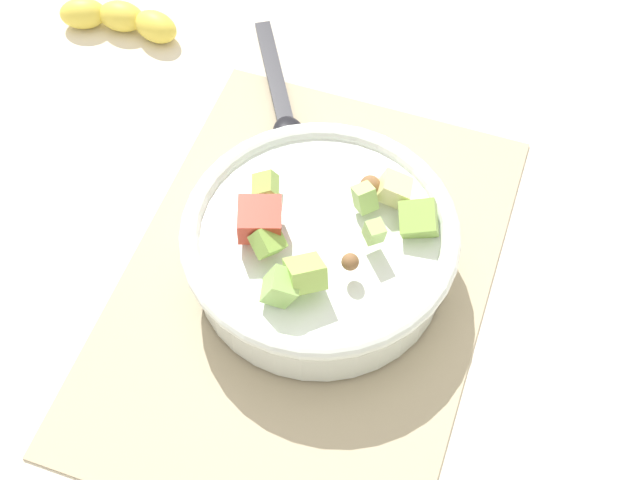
{
  "coord_description": "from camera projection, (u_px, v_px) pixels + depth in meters",
  "views": [
    {
      "loc": [
        0.41,
        0.16,
        0.75
      ],
      "look_at": [
        -0.02,
        0.01,
        0.06
      ],
      "focal_mm": 49.78,
      "sensor_mm": 36.0,
      "label": 1
    }
  ],
  "objects": [
    {
      "name": "ground_plane",
      "position": [
        304.0,
        285.0,
        0.87
      ],
      "size": [
        2.4,
        2.4,
        0.0
      ],
      "primitive_type": "plane",
      "color": "silver"
    },
    {
      "name": "placemat",
      "position": [
        304.0,
        284.0,
        0.87
      ],
      "size": [
        0.49,
        0.35,
        0.01
      ],
      "primitive_type": "cube",
      "color": "tan",
      "rests_on": "ground_plane"
    },
    {
      "name": "salad_bowl",
      "position": [
        320.0,
        246.0,
        0.84
      ],
      "size": [
        0.26,
        0.26,
        0.11
      ],
      "color": "white",
      "rests_on": "placemat"
    },
    {
      "name": "serving_spoon",
      "position": [
        283.0,
        109.0,
        0.98
      ],
      "size": [
        0.19,
        0.13,
        0.01
      ],
      "color": "black",
      "rests_on": "placemat"
    },
    {
      "name": "banana_whole",
      "position": [
        120.0,
        19.0,
        1.05
      ],
      "size": [
        0.06,
        0.15,
        0.04
      ],
      "color": "yellow",
      "rests_on": "ground_plane"
    }
  ]
}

